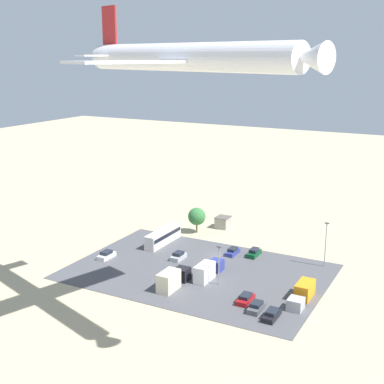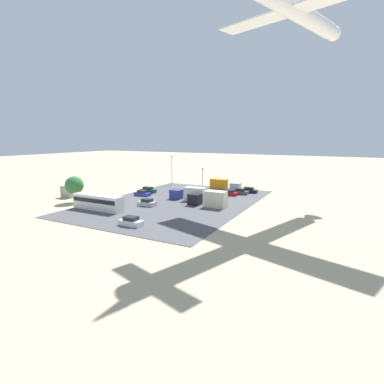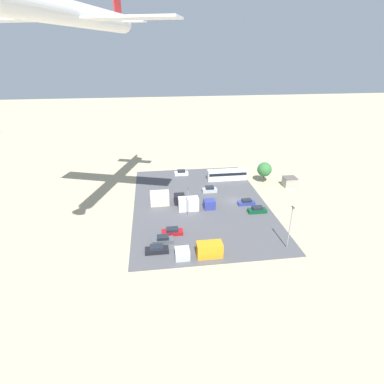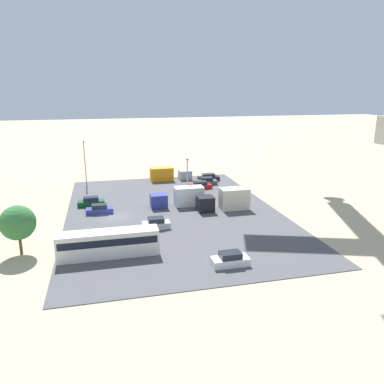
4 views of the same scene
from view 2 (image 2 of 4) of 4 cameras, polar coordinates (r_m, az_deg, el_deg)
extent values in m
plane|color=tan|center=(75.95, -9.03, -1.21)|extent=(400.00, 400.00, 0.00)
cube|color=#4C4C51|center=(70.84, -2.95, -1.90)|extent=(49.21, 33.73, 0.08)
cube|color=#9E998E|center=(82.81, -22.23, 0.05)|extent=(3.08, 3.45, 2.69)
cube|color=#59514C|center=(82.59, -22.30, 1.01)|extent=(3.32, 3.69, 0.12)
cube|color=silver|center=(65.79, -17.48, -1.90)|extent=(2.47, 11.96, 3.16)
cube|color=black|center=(65.68, -17.51, -1.41)|extent=(2.51, 11.48, 0.88)
cube|color=#4C5156|center=(81.17, 9.20, -0.09)|extent=(1.92, 4.29, 0.88)
cube|color=#1E232D|center=(81.03, 9.22, 0.44)|extent=(1.62, 2.40, 0.65)
cube|color=maroon|center=(79.23, 7.09, -0.31)|extent=(1.96, 4.51, 0.84)
cube|color=#1E232D|center=(79.10, 7.10, 0.21)|extent=(1.64, 2.52, 0.61)
cube|color=black|center=(83.75, 10.76, 0.18)|extent=(1.87, 4.61, 0.88)
cube|color=#1E232D|center=(83.62, 10.78, 0.69)|extent=(1.57, 2.58, 0.64)
cube|color=navy|center=(79.00, -9.42, -0.40)|extent=(1.76, 4.29, 0.85)
cube|color=#1E232D|center=(78.87, -9.44, 0.13)|extent=(1.48, 2.40, 0.63)
cube|color=#ADB2B7|center=(67.44, -8.56, -2.20)|extent=(1.98, 4.01, 0.92)
cube|color=#1E232D|center=(67.27, -8.58, -1.54)|extent=(1.66, 2.25, 0.68)
cube|color=#0C4723|center=(83.26, -8.39, 0.21)|extent=(1.81, 4.48, 0.92)
cube|color=#1E232D|center=(83.12, -8.40, 0.75)|extent=(1.52, 2.51, 0.67)
cube|color=silver|center=(53.12, -11.53, -5.76)|extent=(1.93, 4.28, 0.92)
cube|color=#1E232D|center=(52.90, -11.56, -4.93)|extent=(1.62, 2.40, 0.67)
cube|color=navy|center=(74.16, -3.01, -0.42)|extent=(2.36, 2.77, 2.28)
cube|color=white|center=(71.57, 0.59, -0.40)|extent=(2.36, 4.93, 3.25)
cube|color=#ADB2B7|center=(87.41, 8.28, 1.06)|extent=(2.49, 2.75, 2.01)
cube|color=orange|center=(89.18, 5.13, 1.59)|extent=(2.49, 4.90, 2.86)
cube|color=black|center=(67.54, 0.57, -1.39)|extent=(2.59, 2.66, 2.48)
cube|color=beige|center=(65.34, 4.49, -1.35)|extent=(2.59, 4.72, 3.54)
cylinder|color=brown|center=(75.50, -21.36, -0.91)|extent=(0.36, 0.36, 2.50)
sphere|color=#337038|center=(75.03, -21.51, 1.21)|extent=(4.22, 4.22, 4.22)
cylinder|color=gray|center=(95.40, -3.85, 4.03)|extent=(0.20, 0.20, 8.95)
cube|color=#4C4C51|center=(95.00, -3.88, 6.82)|extent=(0.90, 0.28, 0.20)
cylinder|color=gray|center=(73.83, 2.03, 1.50)|extent=(0.20, 0.20, 7.25)
cube|color=#4C4C51|center=(73.33, 2.05, 4.44)|extent=(0.90, 0.28, 0.20)
cylinder|color=white|center=(74.56, 18.35, 30.32)|extent=(37.45, 15.55, 3.77)
cone|color=white|center=(91.87, 24.92, 25.94)|extent=(5.05, 4.70, 3.58)
cube|color=white|center=(74.37, 18.32, 29.91)|extent=(15.86, 34.32, 0.36)
camera|label=1|loc=(119.52, 56.41, 18.64)|focal=50.00mm
camera|label=3|loc=(131.25, 17.69, 19.00)|focal=28.00mm
camera|label=4|loc=(46.23, -60.54, 10.77)|focal=35.00mm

